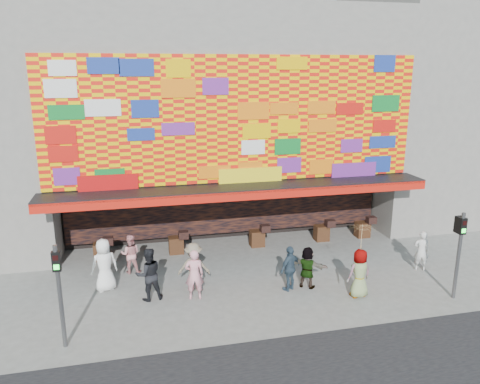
{
  "coord_description": "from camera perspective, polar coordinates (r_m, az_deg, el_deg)",
  "views": [
    {
      "loc": [
        -4.1,
        -13.79,
        7.5
      ],
      "look_at": [
        -0.37,
        2.0,
        3.19
      ],
      "focal_mm": 35.0,
      "sensor_mm": 36.0,
      "label": 1
    }
  ],
  "objects": [
    {
      "name": "ped_a",
      "position": [
        16.94,
        -16.2,
        -8.54
      ],
      "size": [
        1.04,
        0.82,
        1.87
      ],
      "primitive_type": "imported",
      "rotation": [
        0.0,
        0.0,
        3.42
      ],
      "color": "white",
      "rests_on": "ground"
    },
    {
      "name": "parasol",
      "position": [
        15.9,
        14.66,
        -5.34
      ],
      "size": [
        1.17,
        1.18,
        1.82
      ],
      "color": "#D6B687",
      "rests_on": "ground"
    },
    {
      "name": "signal_left",
      "position": [
        13.69,
        -21.21,
        -10.53
      ],
      "size": [
        0.22,
        0.2,
        3.0
      ],
      "color": "#59595B",
      "rests_on": "ground"
    },
    {
      "name": "ped_e",
      "position": [
        16.44,
        6.12,
        -9.23
      ],
      "size": [
        1.01,
        0.83,
        1.62
      ],
      "primitive_type": "imported",
      "rotation": [
        0.0,
        0.0,
        3.68
      ],
      "color": "#314556",
      "rests_on": "ground"
    },
    {
      "name": "shop_building",
      "position": [
        22.46,
        -2.73,
        9.08
      ],
      "size": [
        15.2,
        9.4,
        10.0
      ],
      "color": "gray",
      "rests_on": "ground"
    },
    {
      "name": "ground",
      "position": [
        16.23,
        2.98,
        -12.67
      ],
      "size": [
        90.0,
        90.0,
        0.0
      ],
      "primitive_type": "plane",
      "color": "slate",
      "rests_on": "ground"
    },
    {
      "name": "ped_g",
      "position": [
        16.38,
        14.36,
        -9.58
      ],
      "size": [
        0.87,
        0.61,
        1.69
      ],
      "primitive_type": "imported",
      "rotation": [
        0.0,
        0.0,
        3.23
      ],
      "color": "gray",
      "rests_on": "ground"
    },
    {
      "name": "ped_i",
      "position": [
        18.15,
        -13.2,
        -7.35
      ],
      "size": [
        0.81,
        0.68,
        1.51
      ],
      "primitive_type": "imported",
      "rotation": [
        0.0,
        0.0,
        2.98
      ],
      "color": "pink",
      "rests_on": "ground"
    },
    {
      "name": "ped_b",
      "position": [
        15.82,
        -5.59,
        -9.98
      ],
      "size": [
        0.67,
        0.48,
        1.73
      ],
      "primitive_type": "imported",
      "rotation": [
        0.0,
        0.0,
        3.04
      ],
      "color": "pink",
      "rests_on": "ground"
    },
    {
      "name": "ped_h",
      "position": [
        19.17,
        21.22,
        -6.7
      ],
      "size": [
        0.66,
        0.53,
        1.56
      ],
      "primitive_type": "imported",
      "rotation": [
        0.0,
        0.0,
        2.83
      ],
      "color": "silver",
      "rests_on": "ground"
    },
    {
      "name": "ped_d",
      "position": [
        16.43,
        -5.66,
        -9.05
      ],
      "size": [
        1.19,
        0.81,
        1.71
      ],
      "primitive_type": "imported",
      "rotation": [
        0.0,
        0.0,
        2.98
      ],
      "color": "#7E725C",
      "rests_on": "ground"
    },
    {
      "name": "ped_f",
      "position": [
        16.73,
        8.21,
        -9.08
      ],
      "size": [
        1.37,
        1.19,
        1.5
      ],
      "primitive_type": "imported",
      "rotation": [
        0.0,
        0.0,
        2.5
      ],
      "color": "gray",
      "rests_on": "ground"
    },
    {
      "name": "signal_right",
      "position": [
        17.0,
        25.21,
        -5.98
      ],
      "size": [
        0.22,
        0.2,
        3.0
      ],
      "color": "#59595B",
      "rests_on": "ground"
    },
    {
      "name": "neighbor_right",
      "position": [
        27.74,
        25.25,
        10.4
      ],
      "size": [
        11.0,
        8.0,
        12.0
      ],
      "primitive_type": "cube",
      "color": "gray",
      "rests_on": "ground"
    },
    {
      "name": "ped_c",
      "position": [
        15.96,
        -11.08,
        -9.81
      ],
      "size": [
        0.98,
        0.82,
        1.81
      ],
      "primitive_type": "imported",
      "rotation": [
        0.0,
        0.0,
        3.31
      ],
      "color": "black",
      "rests_on": "ground"
    }
  ]
}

